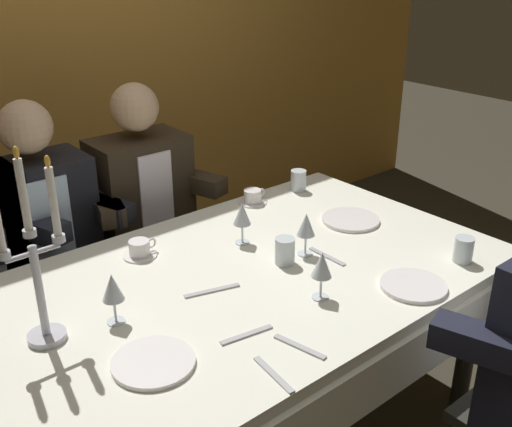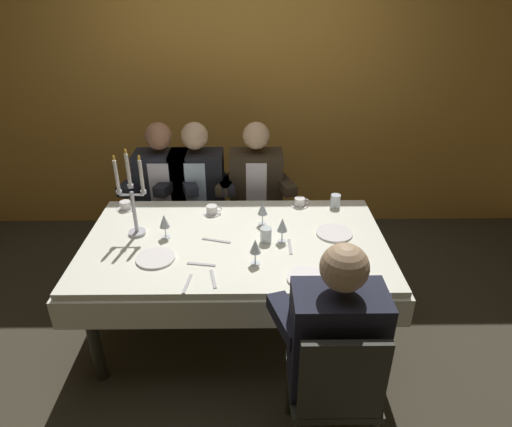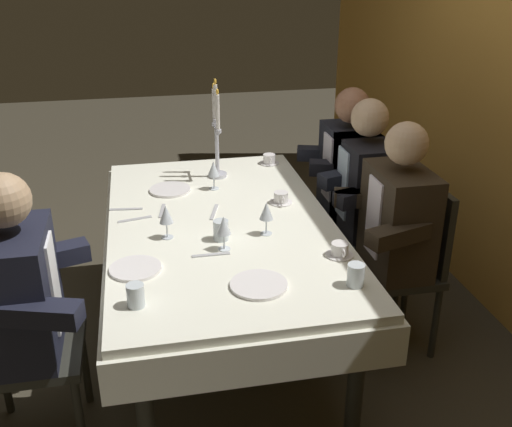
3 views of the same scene
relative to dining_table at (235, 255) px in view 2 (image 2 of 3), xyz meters
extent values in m
plane|color=#3A3528|center=(0.00, 0.00, -0.62)|extent=(12.00, 12.00, 0.00)
cube|color=gold|center=(0.00, 1.66, 0.73)|extent=(6.00, 0.12, 2.70)
cube|color=white|center=(0.00, 0.00, 0.10)|extent=(1.90, 1.10, 0.04)
cube|color=white|center=(0.00, 0.00, -0.01)|extent=(1.94, 1.14, 0.18)
cylinder|color=#292923|center=(-0.83, -0.43, -0.27)|extent=(0.07, 0.07, 0.70)
cylinder|color=#292923|center=(0.83, -0.43, -0.27)|extent=(0.07, 0.07, 0.70)
cylinder|color=#292923|center=(-0.83, 0.43, -0.27)|extent=(0.07, 0.07, 0.70)
cylinder|color=#292923|center=(0.83, 0.43, -0.27)|extent=(0.07, 0.07, 0.70)
cylinder|color=silver|center=(-0.63, 0.07, 0.13)|extent=(0.11, 0.11, 0.02)
cylinder|color=silver|center=(-0.63, 0.07, 0.28)|extent=(0.02, 0.02, 0.28)
cylinder|color=silver|center=(-0.63, 0.07, 0.46)|extent=(0.04, 0.04, 0.02)
cylinder|color=white|center=(-0.63, 0.07, 0.57)|extent=(0.02, 0.02, 0.20)
ellipsoid|color=yellow|center=(-0.63, 0.07, 0.68)|extent=(0.02, 0.02, 0.03)
cylinder|color=silver|center=(-0.60, 0.07, 0.40)|extent=(0.07, 0.01, 0.01)
cylinder|color=silver|center=(-0.56, 0.07, 0.42)|extent=(0.04, 0.04, 0.02)
cylinder|color=white|center=(-0.56, 0.07, 0.53)|extent=(0.02, 0.02, 0.20)
ellipsoid|color=yellow|center=(-0.56, 0.07, 0.64)|extent=(0.02, 0.02, 0.03)
cylinder|color=silver|center=(-0.67, 0.07, 0.40)|extent=(0.07, 0.01, 0.01)
cylinder|color=silver|center=(-0.71, 0.07, 0.42)|extent=(0.04, 0.04, 0.02)
cylinder|color=white|center=(-0.71, 0.07, 0.53)|extent=(0.02, 0.02, 0.20)
ellipsoid|color=yellow|center=(-0.71, 0.07, 0.64)|extent=(0.02, 0.02, 0.03)
cylinder|color=white|center=(0.64, 0.06, 0.13)|extent=(0.23, 0.23, 0.01)
cylinder|color=white|center=(0.41, -0.43, 0.13)|extent=(0.22, 0.22, 0.01)
cylinder|color=white|center=(-0.46, -0.22, 0.13)|extent=(0.23, 0.23, 0.01)
cylinder|color=silver|center=(-0.44, 0.03, 0.12)|extent=(0.06, 0.06, 0.00)
cylinder|color=silver|center=(-0.44, 0.03, 0.16)|extent=(0.01, 0.01, 0.07)
cone|color=silver|center=(-0.44, 0.03, 0.24)|extent=(0.07, 0.07, 0.08)
cylinder|color=#E0D172|center=(-0.44, 0.03, 0.22)|extent=(0.04, 0.04, 0.03)
cylinder|color=silver|center=(0.18, 0.19, 0.12)|extent=(0.06, 0.06, 0.00)
cylinder|color=silver|center=(0.18, 0.19, 0.16)|extent=(0.01, 0.01, 0.07)
cone|color=silver|center=(0.18, 0.19, 0.24)|extent=(0.07, 0.07, 0.08)
cylinder|color=#E0D172|center=(0.18, 0.19, 0.22)|extent=(0.04, 0.04, 0.03)
cylinder|color=silver|center=(0.30, -0.03, 0.12)|extent=(0.06, 0.06, 0.00)
cylinder|color=silver|center=(0.30, -0.03, 0.16)|extent=(0.01, 0.01, 0.07)
cone|color=silver|center=(0.30, -0.03, 0.24)|extent=(0.07, 0.07, 0.08)
cylinder|color=maroon|center=(0.30, -0.03, 0.22)|extent=(0.04, 0.04, 0.03)
cylinder|color=silver|center=(0.13, -0.27, 0.12)|extent=(0.06, 0.06, 0.00)
cylinder|color=silver|center=(0.13, -0.27, 0.16)|extent=(0.01, 0.01, 0.07)
cone|color=silver|center=(0.13, -0.27, 0.24)|extent=(0.07, 0.07, 0.08)
cylinder|color=maroon|center=(0.13, -0.27, 0.22)|extent=(0.04, 0.04, 0.03)
cylinder|color=silver|center=(0.20, -0.03, 0.17)|extent=(0.07, 0.07, 0.10)
cylinder|color=silver|center=(0.69, -0.43, 0.17)|extent=(0.07, 0.07, 0.09)
cylinder|color=silver|center=(0.71, 0.44, 0.17)|extent=(0.07, 0.07, 0.10)
cylinder|color=white|center=(-0.80, 0.42, 0.12)|extent=(0.12, 0.12, 0.01)
cylinder|color=white|center=(-0.80, 0.42, 0.15)|extent=(0.08, 0.08, 0.05)
torus|color=white|center=(-0.75, 0.42, 0.15)|extent=(0.04, 0.01, 0.04)
cylinder|color=white|center=(0.46, 0.46, 0.12)|extent=(0.12, 0.12, 0.01)
cylinder|color=white|center=(0.46, 0.46, 0.15)|extent=(0.08, 0.08, 0.05)
torus|color=white|center=(0.51, 0.46, 0.15)|extent=(0.04, 0.01, 0.04)
cylinder|color=white|center=(-0.17, 0.35, 0.12)|extent=(0.12, 0.12, 0.01)
cylinder|color=white|center=(-0.17, 0.35, 0.15)|extent=(0.08, 0.08, 0.05)
torus|color=white|center=(-0.12, 0.35, 0.15)|extent=(0.04, 0.01, 0.04)
cube|color=#B7B7BC|center=(-0.12, -0.02, 0.12)|extent=(0.19, 0.07, 0.01)
cube|color=#B7B7BC|center=(-0.24, -0.46, 0.12)|extent=(0.04, 0.17, 0.01)
cube|color=#B7B7BC|center=(-0.19, -0.28, 0.12)|extent=(0.17, 0.04, 0.01)
cube|color=#B7B7BC|center=(-0.11, -0.42, 0.12)|extent=(0.05, 0.17, 0.01)
cube|color=#B7B7BC|center=(0.34, -0.10, 0.12)|extent=(0.02, 0.17, 0.01)
cylinder|color=#292923|center=(-0.79, 0.70, -0.41)|extent=(0.04, 0.04, 0.42)
cylinder|color=#292923|center=(-0.43, 0.70, -0.41)|extent=(0.04, 0.04, 0.42)
cylinder|color=#292923|center=(-0.79, 1.06, -0.41)|extent=(0.04, 0.04, 0.42)
cylinder|color=#292923|center=(-0.43, 1.06, -0.41)|extent=(0.04, 0.04, 0.42)
cube|color=#292923|center=(-0.61, 0.88, -0.18)|extent=(0.42, 0.42, 0.04)
cube|color=#292923|center=(-0.61, 1.07, 0.06)|extent=(0.38, 0.04, 0.44)
cube|color=black|center=(-0.61, 0.88, 0.11)|extent=(0.42, 0.26, 0.54)
cube|color=white|center=(-0.61, 0.75, 0.14)|extent=(0.16, 0.01, 0.40)
sphere|color=#9D684C|center=(-0.61, 0.88, 0.51)|extent=(0.21, 0.21, 0.21)
cube|color=black|center=(-0.83, 0.78, 0.15)|extent=(0.19, 0.34, 0.08)
cube|color=black|center=(-0.39, 0.78, 0.15)|extent=(0.19, 0.34, 0.08)
cylinder|color=#292923|center=(-0.51, 0.70, -0.41)|extent=(0.04, 0.04, 0.42)
cylinder|color=#292923|center=(-0.15, 0.70, -0.41)|extent=(0.04, 0.04, 0.42)
cylinder|color=#292923|center=(-0.51, 1.06, -0.41)|extent=(0.04, 0.04, 0.42)
cylinder|color=#292923|center=(-0.15, 1.06, -0.41)|extent=(0.04, 0.04, 0.42)
cube|color=#292923|center=(-0.33, 0.88, -0.18)|extent=(0.42, 0.42, 0.04)
cube|color=#292923|center=(-0.33, 1.07, 0.06)|extent=(0.38, 0.04, 0.44)
cube|color=black|center=(-0.33, 0.88, 0.11)|extent=(0.42, 0.26, 0.54)
cube|color=silver|center=(-0.33, 0.75, 0.14)|extent=(0.16, 0.01, 0.40)
sphere|color=#D2AC85|center=(-0.33, 0.88, 0.51)|extent=(0.21, 0.21, 0.21)
cube|color=black|center=(-0.55, 0.78, 0.15)|extent=(0.19, 0.34, 0.08)
cube|color=black|center=(-0.11, 0.78, 0.15)|extent=(0.19, 0.34, 0.08)
cylinder|color=#292923|center=(-0.04, 0.70, -0.41)|extent=(0.04, 0.04, 0.42)
cylinder|color=#292923|center=(0.32, 0.70, -0.41)|extent=(0.04, 0.04, 0.42)
cylinder|color=#292923|center=(-0.04, 1.06, -0.41)|extent=(0.04, 0.04, 0.42)
cylinder|color=#292923|center=(0.32, 1.06, -0.41)|extent=(0.04, 0.04, 0.42)
cube|color=#292923|center=(0.14, 0.88, -0.18)|extent=(0.42, 0.42, 0.04)
cube|color=#292923|center=(0.14, 1.07, 0.06)|extent=(0.38, 0.04, 0.44)
cube|color=#30261A|center=(0.14, 0.88, 0.11)|extent=(0.42, 0.26, 0.54)
cube|color=white|center=(0.14, 0.75, 0.14)|extent=(0.16, 0.01, 0.40)
sphere|color=#D7AE84|center=(0.14, 0.88, 0.51)|extent=(0.21, 0.21, 0.21)
cube|color=#30261A|center=(-0.08, 0.78, 0.15)|extent=(0.19, 0.34, 0.08)
cube|color=#30261A|center=(0.36, 0.78, 0.15)|extent=(0.19, 0.34, 0.08)
cylinder|color=#292923|center=(0.67, -0.70, -0.41)|extent=(0.04, 0.04, 0.42)
cylinder|color=#292923|center=(0.31, -0.70, -0.41)|extent=(0.04, 0.04, 0.42)
cube|color=#292923|center=(0.49, -0.88, -0.18)|extent=(0.42, 0.42, 0.04)
cube|color=#292923|center=(0.49, -1.07, 0.06)|extent=(0.38, 0.04, 0.44)
cube|color=black|center=(0.49, -0.88, 0.11)|extent=(0.42, 0.26, 0.54)
cube|color=white|center=(0.49, -0.75, 0.14)|extent=(0.16, 0.01, 0.40)
sphere|color=tan|center=(0.49, -0.88, 0.51)|extent=(0.21, 0.21, 0.21)
cube|color=black|center=(0.71, -0.78, 0.15)|extent=(0.19, 0.34, 0.08)
cube|color=black|center=(0.27, -0.78, 0.15)|extent=(0.19, 0.34, 0.08)
camera|label=1|loc=(-1.11, -1.42, 1.16)|focal=42.74mm
camera|label=2|loc=(0.11, -2.39, 1.57)|focal=30.87mm
camera|label=3|loc=(2.67, -0.36, 1.38)|focal=41.84mm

